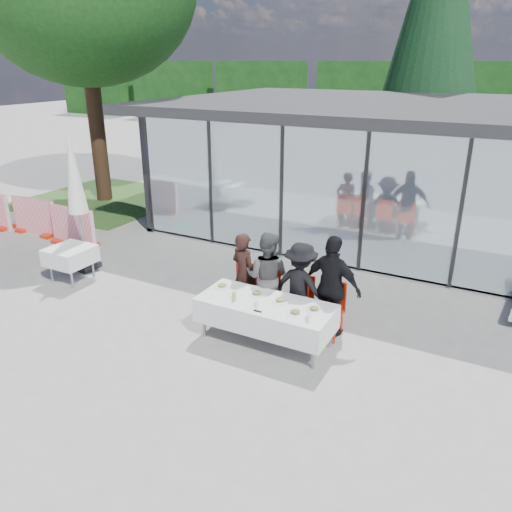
{
  "coord_description": "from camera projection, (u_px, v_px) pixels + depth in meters",
  "views": [
    {
      "loc": [
        3.86,
        -6.18,
        4.44
      ],
      "look_at": [
        -0.08,
        1.2,
        1.15
      ],
      "focal_mm": 35.0,
      "sensor_mm": 36.0,
      "label": 1
    }
  ],
  "objects": [
    {
      "name": "dining_table",
      "position": [
        265.0,
        313.0,
        8.24
      ],
      "size": [
        2.26,
        0.96,
        0.75
      ],
      "color": "white",
      "rests_on": "ground"
    },
    {
      "name": "diner_a",
      "position": [
        244.0,
        274.0,
        9.13
      ],
      "size": [
        0.73,
        0.73,
        1.58
      ],
      "primitive_type": "imported",
      "rotation": [
        0.0,
        0.0,
        2.82
      ],
      "color": "black",
      "rests_on": "ground"
    },
    {
      "name": "diner_chair_d",
      "position": [
        331.0,
        306.0,
        8.48
      ],
      "size": [
        0.44,
        0.44,
        0.97
      ],
      "color": "red",
      "rests_on": "ground"
    },
    {
      "name": "diner_c",
      "position": [
        300.0,
        286.0,
        8.64
      ],
      "size": [
        1.14,
        1.14,
        1.58
      ],
      "primitive_type": "imported",
      "rotation": [
        0.0,
        0.0,
        3.02
      ],
      "color": "black",
      "rests_on": "ground"
    },
    {
      "name": "plate_extra",
      "position": [
        295.0,
        312.0,
        7.78
      ],
      "size": [
        0.27,
        0.27,
        0.07
      ],
      "color": "white",
      "rests_on": "dining_table"
    },
    {
      "name": "juice_bottle",
      "position": [
        234.0,
        296.0,
        8.2
      ],
      "size": [
        0.06,
        0.06,
        0.15
      ],
      "primitive_type": "cylinder",
      "color": "#8DAE48",
      "rests_on": "dining_table"
    },
    {
      "name": "diner_d",
      "position": [
        332.0,
        287.0,
        8.35
      ],
      "size": [
        1.22,
        1.22,
        1.8
      ],
      "primitive_type": "imported",
      "rotation": [
        0.0,
        0.0,
        2.97
      ],
      "color": "black",
      "rests_on": "ground"
    },
    {
      "name": "market_umbrella",
      "position": [
        75.0,
        184.0,
        10.69
      ],
      "size": [
        0.5,
        0.5,
        3.0
      ],
      "color": "black",
      "rests_on": "ground"
    },
    {
      "name": "plate_b",
      "position": [
        257.0,
        293.0,
        8.41
      ],
      "size": [
        0.27,
        0.27,
        0.07
      ],
      "color": "white",
      "rests_on": "dining_table"
    },
    {
      "name": "drinking_glasses",
      "position": [
        282.0,
        311.0,
        7.77
      ],
      "size": [
        0.98,
        0.11,
        0.1
      ],
      "color": "silver",
      "rests_on": "dining_table"
    },
    {
      "name": "diner_b",
      "position": [
        267.0,
        277.0,
        8.9
      ],
      "size": [
        0.92,
        0.92,
        1.67
      ],
      "primitive_type": "imported",
      "rotation": [
        0.0,
        0.0,
        3.29
      ],
      "color": "#535353",
      "rests_on": "ground"
    },
    {
      "name": "plate_d",
      "position": [
        314.0,
        309.0,
        7.88
      ],
      "size": [
        0.27,
        0.27,
        0.07
      ],
      "color": "white",
      "rests_on": "dining_table"
    },
    {
      "name": "spare_table_left",
      "position": [
        70.0,
        256.0,
        10.63
      ],
      "size": [
        0.86,
        0.86,
        0.74
      ],
      "color": "white",
      "rests_on": "ground"
    },
    {
      "name": "pavilion",
      "position": [
        446.0,
        151.0,
        13.43
      ],
      "size": [
        14.8,
        8.8,
        3.44
      ],
      "color": "gray",
      "rests_on": "ground"
    },
    {
      "name": "ground",
      "position": [
        227.0,
        343.0,
        8.39
      ],
      "size": [
        90.0,
        90.0,
        0.0
      ],
      "primitive_type": "plane",
      "color": "gray",
      "rests_on": "ground"
    },
    {
      "name": "diner_chair_b",
      "position": [
        267.0,
        292.0,
        9.01
      ],
      "size": [
        0.44,
        0.44,
        0.97
      ],
      "color": "red",
      "rests_on": "ground"
    },
    {
      "name": "plate_a",
      "position": [
        222.0,
        286.0,
        8.69
      ],
      "size": [
        0.27,
        0.27,
        0.07
      ],
      "color": "white",
      "rests_on": "dining_table"
    },
    {
      "name": "plate_c",
      "position": [
        280.0,
        300.0,
        8.17
      ],
      "size": [
        0.27,
        0.27,
        0.07
      ],
      "color": "white",
      "rests_on": "dining_table"
    },
    {
      "name": "folded_eyeglasses",
      "position": [
        258.0,
        311.0,
        7.85
      ],
      "size": [
        0.14,
        0.03,
        0.01
      ],
      "primitive_type": "cube",
      "color": "black",
      "rests_on": "dining_table"
    },
    {
      "name": "conifer_tree",
      "position": [
        438.0,
        10.0,
        16.65
      ],
      "size": [
        4.0,
        4.0,
        10.5
      ],
      "color": "#382316",
      "rests_on": "ground"
    },
    {
      "name": "diner_chair_c",
      "position": [
        300.0,
        299.0,
        8.73
      ],
      "size": [
        0.44,
        0.44,
        0.97
      ],
      "color": "red",
      "rests_on": "ground"
    },
    {
      "name": "treeline",
      "position": [
        429.0,
        98.0,
        31.44
      ],
      "size": [
        62.5,
        2.0,
        4.4
      ],
      "color": "#103411",
      "rests_on": "ground"
    },
    {
      "name": "diner_chair_a",
      "position": [
        244.0,
        287.0,
        9.22
      ],
      "size": [
        0.44,
        0.44,
        0.97
      ],
      "color": "red",
      "rests_on": "ground"
    },
    {
      "name": "grass_patch",
      "position": [
        105.0,
        199.0,
        17.04
      ],
      "size": [
        5.0,
        5.0,
        0.02
      ],
      "primitive_type": "cube",
      "color": "#385926",
      "rests_on": "ground"
    }
  ]
}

